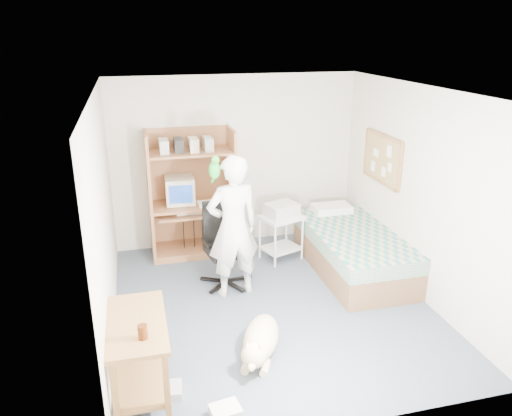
# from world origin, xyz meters

# --- Properties ---
(floor) EXTENTS (4.00, 4.00, 0.00)m
(floor) POSITION_xyz_m (0.00, 0.00, 0.00)
(floor) COLOR #404858
(floor) RESTS_ON ground
(wall_back) EXTENTS (3.60, 0.02, 2.50)m
(wall_back) POSITION_xyz_m (0.00, 2.00, 1.25)
(wall_back) COLOR beige
(wall_back) RESTS_ON floor
(wall_right) EXTENTS (0.02, 4.00, 2.50)m
(wall_right) POSITION_xyz_m (1.80, 0.00, 1.25)
(wall_right) COLOR beige
(wall_right) RESTS_ON floor
(wall_left) EXTENTS (0.02, 4.00, 2.50)m
(wall_left) POSITION_xyz_m (-1.80, 0.00, 1.25)
(wall_left) COLOR beige
(wall_left) RESTS_ON floor
(ceiling) EXTENTS (3.60, 4.00, 0.02)m
(ceiling) POSITION_xyz_m (0.00, 0.00, 2.50)
(ceiling) COLOR white
(ceiling) RESTS_ON wall_back
(computer_hutch) EXTENTS (1.20, 0.63, 1.80)m
(computer_hutch) POSITION_xyz_m (-0.70, 1.74, 0.82)
(computer_hutch) COLOR brown
(computer_hutch) RESTS_ON floor
(bed) EXTENTS (1.02, 2.02, 0.66)m
(bed) POSITION_xyz_m (1.30, 0.62, 0.29)
(bed) COLOR brown
(bed) RESTS_ON floor
(side_desk) EXTENTS (0.50, 1.00, 0.75)m
(side_desk) POSITION_xyz_m (-1.55, -1.20, 0.49)
(side_desk) COLOR brown
(side_desk) RESTS_ON floor
(corkboard) EXTENTS (0.04, 0.94, 0.66)m
(corkboard) POSITION_xyz_m (1.77, 0.90, 1.45)
(corkboard) COLOR olive
(corkboard) RESTS_ON wall_right
(office_chair) EXTENTS (0.60, 0.60, 1.06)m
(office_chair) POSITION_xyz_m (-0.44, 0.69, 0.38)
(office_chair) COLOR black
(office_chair) RESTS_ON floor
(person) EXTENTS (0.70, 0.52, 1.76)m
(person) POSITION_xyz_m (-0.38, 0.38, 0.88)
(person) COLOR silver
(person) RESTS_ON floor
(parrot) EXTENTS (0.13, 0.23, 0.36)m
(parrot) POSITION_xyz_m (-0.58, 0.39, 1.61)
(parrot) COLOR #138723
(parrot) RESTS_ON person
(dog) EXTENTS (0.61, 1.00, 0.40)m
(dog) POSITION_xyz_m (-0.38, -0.91, 0.18)
(dog) COLOR #CDAF89
(dog) RESTS_ON floor
(printer_cart) EXTENTS (0.66, 0.59, 0.65)m
(printer_cart) POSITION_xyz_m (0.47, 1.19, 0.43)
(printer_cart) COLOR silver
(printer_cart) RESTS_ON floor
(printer) EXTENTS (0.50, 0.45, 0.18)m
(printer) POSITION_xyz_m (0.47, 1.19, 0.74)
(printer) COLOR #B5B6B1
(printer) RESTS_ON printer_cart
(crt_monitor) EXTENTS (0.41, 0.43, 0.37)m
(crt_monitor) POSITION_xyz_m (-0.86, 1.75, 0.96)
(crt_monitor) COLOR beige
(crt_monitor) RESTS_ON computer_hutch
(keyboard) EXTENTS (0.45, 0.17, 0.03)m
(keyboard) POSITION_xyz_m (-0.72, 1.58, 0.67)
(keyboard) COLOR beige
(keyboard) RESTS_ON computer_hutch
(pencil_cup) EXTENTS (0.08, 0.08, 0.12)m
(pencil_cup) POSITION_xyz_m (-0.35, 1.65, 0.82)
(pencil_cup) COLOR gold
(pencil_cup) RESTS_ON computer_hutch
(drink_glass) EXTENTS (0.08, 0.08, 0.12)m
(drink_glass) POSITION_xyz_m (-1.50, -1.46, 0.81)
(drink_glass) COLOR #411D0A
(drink_glass) RESTS_ON side_desk
(floor_box_a) EXTENTS (0.28, 0.24, 0.10)m
(floor_box_a) POSITION_xyz_m (-0.88, -1.66, 0.05)
(floor_box_a) COLOR silver
(floor_box_a) RESTS_ON floor
(floor_box_b) EXTENTS (0.20, 0.24, 0.08)m
(floor_box_b) POSITION_xyz_m (-1.30, -1.27, 0.04)
(floor_box_b) COLOR #ADADA8
(floor_box_b) RESTS_ON floor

